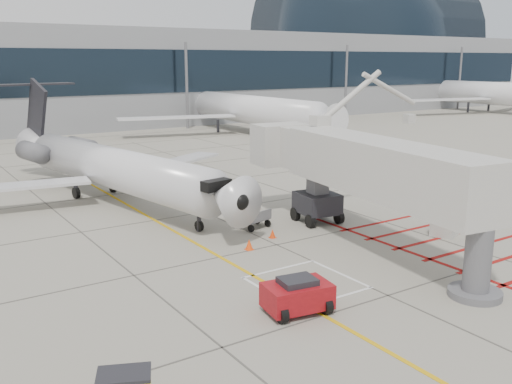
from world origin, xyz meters
TOP-DOWN VIEW (x-y plane):
  - ground_plane at (0.00, 0.00)m, footprint 260.00×260.00m
  - regional_jet at (-3.48, 15.46)m, footprint 28.77×33.86m
  - jet_bridge at (3.79, 0.35)m, footprint 11.42×19.94m
  - pushback_tug at (-4.14, -3.17)m, footprint 2.76×1.97m
  - baggage_cart at (0.72, 7.30)m, footprint 2.03×1.54m
  - ground_power_unit at (9.16, 0.35)m, footprint 2.45×1.95m
  - cone_nose at (-1.65, 4.15)m, footprint 0.41×0.41m
  - cone_side at (0.52, 5.14)m, footprint 0.35×0.35m
  - terminal_building at (10.00, 70.00)m, footprint 180.00×28.00m
  - terminal_glass_band at (10.00, 55.95)m, footprint 180.00×0.10m
  - terminal_dome at (70.00, 70.00)m, footprint 40.00×28.00m
  - bg_aircraft_c at (24.27, 46.00)m, footprint 33.64×37.38m
  - bg_aircraft_e at (78.43, 46.00)m, footprint 37.49×41.66m

SIDE VIEW (x-z plane):
  - ground_plane at x=0.00m, z-range 0.00..0.00m
  - cone_side at x=0.52m, z-range 0.00..0.49m
  - cone_nose at x=-1.65m, z-range 0.00..0.57m
  - baggage_cart at x=0.72m, z-range 0.00..1.14m
  - pushback_tug at x=-4.14m, z-range 0.00..1.49m
  - ground_power_unit at x=9.16m, z-range 0.00..1.69m
  - jet_bridge at x=3.79m, z-range 0.00..7.56m
  - regional_jet at x=-3.48m, z-range 0.00..7.92m
  - bg_aircraft_c at x=24.27m, z-range 0.00..11.21m
  - bg_aircraft_e at x=78.43m, z-range 0.00..12.50m
  - terminal_building at x=10.00m, z-range 0.00..14.00m
  - terminal_glass_band at x=10.00m, z-range 5.00..11.00m
  - terminal_dome at x=70.00m, z-range 0.00..28.00m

